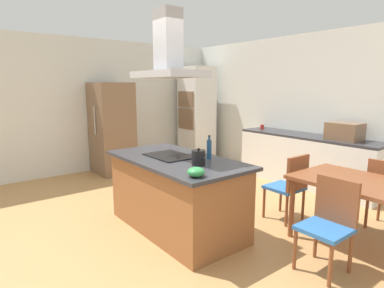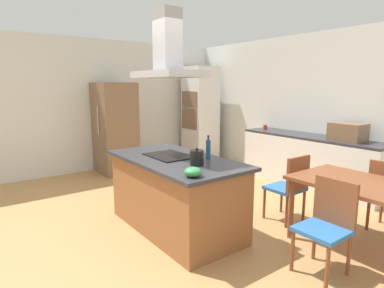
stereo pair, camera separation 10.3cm
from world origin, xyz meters
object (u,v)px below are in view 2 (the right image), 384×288
Objects in this scene: tea_kettle at (197,158)px; refrigerator at (115,128)px; cooktop at (169,156)px; mixing_bowl at (193,172)px; countertop_microwave at (348,132)px; chair_at_left_end at (290,184)px; coffee_mug_red at (265,127)px; wall_oven_stack at (200,114)px; olive_oil_bottle at (208,149)px; dining_table at (364,191)px; range_hood at (168,56)px; chair_facing_island at (328,220)px.

refrigerator is (-3.42, 0.52, -0.07)m from tea_kettle.
mixing_bowl is at bearing -18.67° from cooktop.
refrigerator reaches higher than countertop_microwave.
mixing_bowl is 0.19× the size of chair_at_left_end.
coffee_mug_red is 1.83m from wall_oven_stack.
olive_oil_bottle reaches higher than mixing_bowl.
mixing_bowl is 0.34× the size of countertop_microwave.
refrigerator reaches higher than mixing_bowl.
countertop_microwave is (0.15, 2.88, 0.06)m from tea_kettle.
coffee_mug_red is at bearing 7.35° from wall_oven_stack.
range_hood is at bearing -143.38° from dining_table.
dining_table is 1.57× the size of chair_at_left_end.
mixing_bowl is 1.89× the size of coffee_mug_red.
refrigerator is (-3.75, 0.82, -0.04)m from mixing_bowl.
range_hood reaches higher than olive_oil_bottle.
olive_oil_bottle is 0.57× the size of countertop_microwave.
range_hood reaches higher than mixing_bowl.
refrigerator is 4.62m from chair_facing_island.
wall_oven_stack is 2.44× the size of range_hood.
wall_oven_stack is (-3.17, 2.36, 0.08)m from olive_oil_bottle.
refrigerator reaches higher than chair_facing_island.
chair_at_left_end is 0.99× the size of range_hood.
coffee_mug_red is 0.06× the size of dining_table.
chair_facing_island is 0.99× the size of range_hood.
olive_oil_bottle is at bearing -3.97° from refrigerator.
tea_kettle reaches higher than chair_facing_island.
coffee_mug_red is (-1.87, 3.19, -0.00)m from mixing_bowl.
countertop_microwave is at bearing 33.55° from refrigerator.
countertop_microwave reaches higher than mixing_bowl.
chair_at_left_end is at bearing -85.45° from countertop_microwave.
refrigerator reaches higher than olive_oil_bottle.
chair_at_left_end is at bearing -20.32° from wall_oven_stack.
wall_oven_stack reaches higher than cooktop.
countertop_microwave is at bearing 94.55° from chair_at_left_end.
chair_facing_island is (1.04, -2.24, -0.53)m from countertop_microwave.
dining_table is 2.62m from range_hood.
tea_kettle is at bearing -132.22° from dining_table.
chair_facing_island and chair_at_left_end have the same top height.
refrigerator is 2.04× the size of chair_at_left_end.
cooktop is 6.67× the size of coffee_mug_red.
cooktop is at bearing -71.65° from coffee_mug_red.
olive_oil_bottle is at bearing 35.21° from cooktop.
coffee_mug_red is at bearing 51.36° from refrigerator.
refrigerator is 3.13m from range_hood.
coffee_mug_red reaches higher than cooktop.
cooktop is 0.58m from tea_kettle.
cooktop is 0.52m from olive_oil_bottle.
range_hood is (-0.41, -0.29, 1.08)m from olive_oil_bottle.
chair_facing_island is (-0.00, -0.67, -0.16)m from dining_table.
olive_oil_bottle is 1.49m from chair_facing_island.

